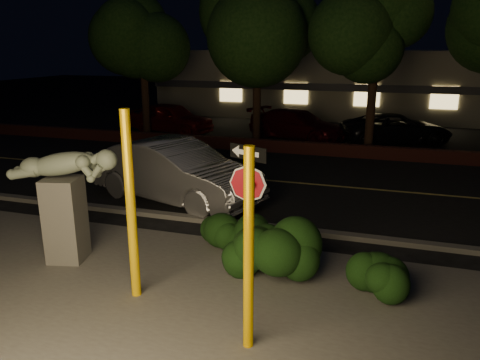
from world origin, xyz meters
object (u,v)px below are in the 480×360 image
(yellow_pole_left, at_px, (131,207))
(parked_car_red, at_px, (171,118))
(yellow_pole_right, at_px, (249,252))
(parked_car_dark, at_px, (396,129))
(sculpture, at_px, (64,193))
(signpost, at_px, (248,184))
(silver_sedan, at_px, (175,171))
(parked_car_darkred, at_px, (297,125))

(yellow_pole_left, distance_m, parked_car_red, 16.36)
(yellow_pole_right, xyz_separation_m, parked_car_red, (-8.75, 15.81, -0.74))
(parked_car_dark, bearing_deg, sculpture, 134.02)
(yellow_pole_left, distance_m, yellow_pole_right, 2.43)
(signpost, bearing_deg, yellow_pole_left, -114.17)
(silver_sedan, height_order, parked_car_dark, silver_sedan)
(sculpture, height_order, parked_car_dark, sculpture)
(signpost, relative_size, parked_car_dark, 0.52)
(yellow_pole_left, distance_m, parked_car_dark, 16.16)
(parked_car_darkred, bearing_deg, parked_car_dark, -62.99)
(signpost, height_order, silver_sedan, signpost)
(yellow_pole_right, distance_m, parked_car_darkred, 16.13)
(yellow_pole_left, distance_m, silver_sedan, 5.34)
(yellow_pole_right, xyz_separation_m, silver_sedan, (-3.88, 5.85, -0.64))
(sculpture, distance_m, parked_car_red, 14.83)
(yellow_pole_right, xyz_separation_m, parked_car_dark, (2.11, 16.33, -0.83))
(yellow_pole_right, distance_m, signpost, 2.36)
(parked_car_red, xyz_separation_m, parked_car_dark, (10.86, 0.52, -0.08))
(silver_sedan, bearing_deg, parked_car_red, 43.47)
(yellow_pole_right, height_order, parked_car_darkred, yellow_pole_right)
(parked_car_red, height_order, parked_car_darkred, parked_car_red)
(signpost, xyz_separation_m, parked_car_red, (-8.06, 13.57, -1.03))
(parked_car_red, distance_m, parked_car_darkred, 6.42)
(silver_sedan, bearing_deg, parked_car_darkred, 8.68)
(signpost, distance_m, sculpture, 3.67)
(sculpture, distance_m, silver_sedan, 4.23)
(yellow_pole_right, distance_m, sculpture, 4.61)
(sculpture, relative_size, parked_car_dark, 0.48)
(parked_car_dark, bearing_deg, silver_sedan, 127.89)
(signpost, relative_size, sculpture, 1.07)
(sculpture, xyz_separation_m, parked_car_red, (-4.46, 14.13, -0.68))
(parked_car_red, bearing_deg, parked_car_dark, -75.47)
(yellow_pole_left, distance_m, sculpture, 2.19)
(signpost, xyz_separation_m, silver_sedan, (-3.19, 3.60, -0.93))
(silver_sedan, xyz_separation_m, parked_car_dark, (5.99, 10.48, -0.18))
(yellow_pole_left, xyz_separation_m, parked_car_darkred, (-0.04, 15.13, -0.95))
(yellow_pole_left, xyz_separation_m, silver_sedan, (-1.59, 5.04, -0.79))
(silver_sedan, bearing_deg, parked_car_dark, -12.34)
(yellow_pole_right, bearing_deg, parked_car_red, 118.96)
(signpost, xyz_separation_m, parked_car_darkred, (-1.64, 13.69, -1.08))
(yellow_pole_right, bearing_deg, yellow_pole_left, 160.52)
(sculpture, bearing_deg, parked_car_dark, 53.31)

